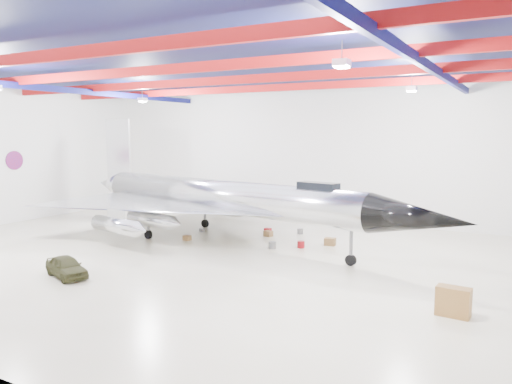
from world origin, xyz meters
The scene contains 16 objects.
floor centered at (0.00, 0.00, 0.00)m, with size 40.00×40.00×0.00m, color #BCB495.
wall_back centered at (0.00, 15.00, 5.50)m, with size 40.00×40.00×0.00m, color silver.
ceiling centered at (0.00, 0.00, 11.00)m, with size 40.00×40.00×0.00m, color #0A0F38.
ceiling_structure centered at (0.00, 0.00, 10.32)m, with size 39.50×29.50×1.08m.
wall_roundel centered at (-19.94, 2.00, 5.00)m, with size 1.50×1.50×0.10m, color #B21414.
jet_aircraft centered at (-1.69, 3.98, 2.71)m, with size 30.08×20.24×8.26m.
jeep centered at (-3.91, -6.82, 0.53)m, with size 1.25×3.10×1.06m, color #323219.
desk centered at (13.82, -3.22, 0.59)m, with size 1.29×0.64×1.18m, color brown.
crate_ply centered at (-3.77, 3.02, 0.17)m, with size 0.49×0.39×0.34m, color olive.
toolbox_red centered at (-0.25, 8.02, 0.16)m, with size 0.45×0.36×0.31m, color maroon.
engine_drum centered at (2.33, 3.67, 0.21)m, with size 0.47×0.47×0.42m, color #59595B.
parts_bin centered at (5.19, 6.23, 0.24)m, with size 0.68×0.54×0.48m, color olive.
crate_small centered at (-4.63, 5.98, 0.12)m, with size 0.34×0.27×0.24m, color #59595B.
tool_chest centered at (3.82, 4.71, 0.21)m, with size 0.47×0.47×0.42m, color maroon.
oil_barrel centered at (0.41, 6.81, 0.19)m, with size 0.55×0.44×0.39m, color olive.
spares_box centered at (2.03, 8.65, 0.19)m, with size 0.42×0.42×0.38m, color #59595B.
Camera 1 is at (16.13, -23.58, 7.21)m, focal length 35.00 mm.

